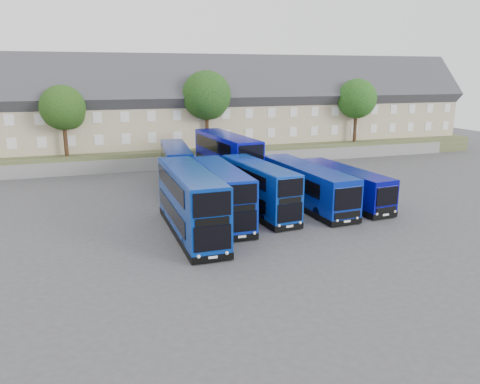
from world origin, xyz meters
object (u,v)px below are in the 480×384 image
Objects in this scene: dd_front_mid at (221,195)px; tree_far at (367,95)px; tree_west at (64,109)px; dd_front_left at (191,203)px; tree_east at (357,100)px; coach_east_a at (306,186)px; tree_mid at (207,97)px.

tree_far reaches higher than dd_front_mid.
dd_front_left is at bearing -70.42° from tree_west.
tree_east reaches higher than tree_west.
tree_far reaches higher than tree_east.
tree_east is at bearing 46.02° from coach_east_a.
tree_east is (27.50, 23.89, 5.20)m from dd_front_left.
tree_far reaches higher than dd_front_left.
coach_east_a is 1.36× the size of tree_mid.
coach_east_a is (10.69, 4.15, -0.53)m from dd_front_left.
coach_east_a is at bearing 13.54° from dd_front_mid.
tree_far is at bearing 14.04° from tree_mid.
dd_front_mid is 42.28m from tree_far.
tree_west is 16.04m from tree_mid.
tree_west is at bearing -180.00° from tree_east.
tree_far is at bearing 42.13° from dd_front_left.
coach_east_a is 35.67m from tree_far.
dd_front_left is 11.48m from coach_east_a.
tree_west is at bearing 109.03° from dd_front_left.
tree_east is at bearing 40.43° from dd_front_left.
tree_east is (16.81, 19.74, 5.73)m from coach_east_a.
tree_west is at bearing 130.62° from coach_east_a.
dd_front_left reaches higher than coach_east_a.
coach_east_a is 1.44× the size of tree_far.
tree_far is (6.00, 7.00, 0.34)m from tree_east.
dd_front_mid reaches higher than coach_east_a.
dd_front_left is 0.90× the size of coach_east_a.
dd_front_mid is at bearing 38.91° from dd_front_left.
tree_west is at bearing 118.37° from dd_front_mid.
tree_west is 0.88× the size of tree_far.
tree_east is at bearing -1.43° from tree_mid.
dd_front_mid is 1.34× the size of tree_west.
tree_west is at bearing -178.21° from tree_mid.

